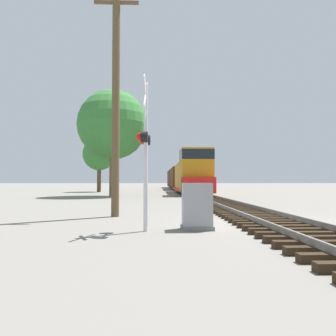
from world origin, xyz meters
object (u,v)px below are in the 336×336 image
Objects in this scene: relay_cabinet at (197,207)px; tree_mid_background at (99,154)px; crossing_signal_near at (145,144)px; tree_far_right at (112,125)px; freight_train at (181,178)px; utility_pole at (116,98)px.

tree_mid_background is (-8.65, 33.04, 4.20)m from relay_cabinet.
tree_far_right reaches higher than crossing_signal_near.
freight_train is 33.84× the size of relay_cabinet.
tree_far_right is (-2.46, 17.08, 1.85)m from utility_pole.
tree_far_right reaches higher than freight_train.
freight_train is 4.93× the size of utility_pole.
relay_cabinet is at bearing -75.66° from tree_far_right.
relay_cabinet is (1.50, 0.27, -1.80)m from crossing_signal_near.
freight_train is at bearing 178.46° from crossing_signal_near.
tree_mid_background is (-11.21, -7.53, 2.97)m from freight_train.
freight_train reaches higher than crossing_signal_near.
freight_train is 37.53m from utility_pole.
utility_pole is (-5.36, -37.03, 2.84)m from freight_train.
tree_mid_background reaches higher than freight_train.
relay_cabinet is (-2.55, -40.57, -1.23)m from freight_train.
relay_cabinet is 0.19× the size of tree_mid_background.
freight_train is 4.64× the size of tree_far_right.
crossing_signal_near is 3.22× the size of relay_cabinet.
tree_far_right is at bearing -165.65° from crossing_signal_near.
utility_pole is at bearing 128.49° from relay_cabinet.
relay_cabinet is 34.41m from tree_mid_background.
relay_cabinet is 6.08m from utility_pole.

